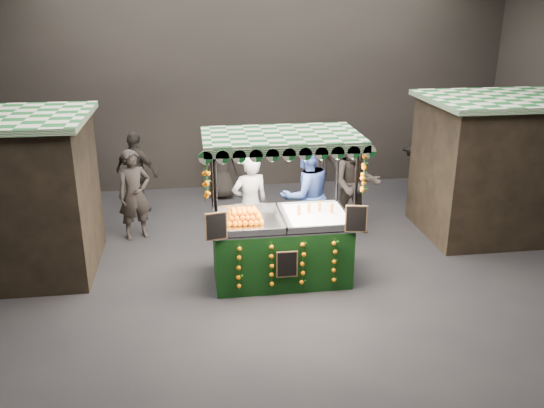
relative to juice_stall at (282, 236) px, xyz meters
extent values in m
plane|color=black|center=(0.00, -0.09, -0.74)|extent=(12.00, 12.00, 0.00)
cube|color=black|center=(0.00, 4.91, 1.76)|extent=(12.00, 0.10, 5.00)
cube|color=black|center=(0.00, -5.09, 1.76)|extent=(12.00, 0.10, 5.00)
cube|color=black|center=(-4.40, 0.91, 0.51)|extent=(2.80, 2.00, 2.50)
cube|color=black|center=(4.40, 1.41, 0.51)|extent=(2.80, 2.00, 2.50)
cube|color=#125621|center=(4.40, 1.41, 1.81)|extent=(3.00, 2.20, 0.10)
cube|color=black|center=(-0.01, 0.04, -0.26)|extent=(2.11, 1.15, 0.96)
cube|color=silver|center=(-0.01, 0.04, 0.24)|extent=(2.11, 1.15, 0.04)
cylinder|color=black|center=(-1.03, -0.51, 0.41)|extent=(0.05, 0.05, 2.30)
cylinder|color=black|center=(1.02, -0.51, 0.41)|extent=(0.05, 0.05, 2.30)
cylinder|color=black|center=(-1.03, 0.58, 0.41)|extent=(0.05, 0.05, 2.30)
cylinder|color=black|center=(1.02, 0.58, 0.41)|extent=(0.05, 0.05, 2.30)
cube|color=#125621|center=(-0.01, 0.04, 1.60)|extent=(2.35, 1.39, 0.08)
cube|color=silver|center=(0.57, 0.04, 0.30)|extent=(0.94, 1.03, 0.08)
cube|color=black|center=(-1.04, -0.57, 0.46)|extent=(0.32, 0.09, 0.42)
cube|color=black|center=(1.03, -0.57, 0.46)|extent=(0.32, 0.09, 0.42)
cube|color=black|center=(-0.01, -0.58, -0.21)|extent=(0.33, 0.02, 0.42)
imported|color=gray|center=(-0.38, 1.12, 0.15)|extent=(0.73, 0.56, 1.78)
imported|color=navy|center=(0.61, 1.12, 0.26)|extent=(1.15, 1.01, 1.99)
imported|color=#2D2724|center=(-2.43, 2.05, 0.11)|extent=(0.72, 0.61, 1.70)
imported|color=#2B2623|center=(1.68, 1.71, 0.23)|extent=(1.06, 0.90, 1.93)
imported|color=#292522|center=(-2.49, 3.42, 0.13)|extent=(1.08, 0.91, 1.73)
imported|color=#2C2423|center=(1.44, 3.53, 0.13)|extent=(1.30, 1.12, 1.74)
imported|color=black|center=(-0.70, 4.10, 0.02)|extent=(0.78, 0.54, 1.51)
imported|color=#2B2623|center=(3.86, 3.47, 0.13)|extent=(1.28, 1.64, 1.73)
camera|label=1|loc=(-1.33, -8.22, 3.57)|focal=37.93mm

